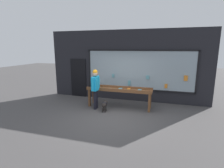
{
  "coord_description": "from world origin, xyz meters",
  "views": [
    {
      "loc": [
        1.88,
        -6.36,
        2.68
      ],
      "look_at": [
        -0.29,
        0.88,
        1.11
      ],
      "focal_mm": 28.0,
      "sensor_mm": 36.0,
      "label": 1
    }
  ],
  "objects": [
    {
      "name": "shopfront_facade",
      "position": [
        0.01,
        2.39,
        1.76
      ],
      "size": [
        8.22,
        0.29,
        3.57
      ],
      "color": "black",
      "rests_on": "ground_plane"
    },
    {
      "name": "display_table_main",
      "position": [
        0.01,
        1.08,
        0.76
      ],
      "size": [
        2.93,
        0.69,
        0.94
      ],
      "color": "brown",
      "rests_on": "ground_plane"
    },
    {
      "name": "person_browsing",
      "position": [
        -0.96,
        0.59,
        1.05
      ],
      "size": [
        0.23,
        0.69,
        1.77
      ],
      "rotation": [
        0.0,
        0.0,
        1.56
      ],
      "color": "black",
      "rests_on": "ground_plane"
    },
    {
      "name": "small_dog",
      "position": [
        -0.48,
        0.39,
        0.3
      ],
      "size": [
        0.27,
        0.55,
        0.45
      ],
      "rotation": [
        0.0,
        0.0,
        1.68
      ],
      "color": "black",
      "rests_on": "ground_plane"
    },
    {
      "name": "ground_plane",
      "position": [
        0.0,
        0.0,
        0.0
      ],
      "size": [
        40.0,
        40.0,
        0.0
      ],
      "primitive_type": "plane",
      "color": "#474444"
    }
  ]
}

